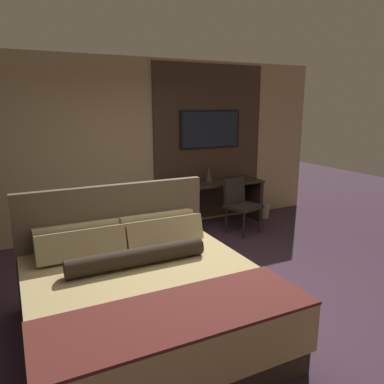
# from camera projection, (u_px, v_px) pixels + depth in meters

# --- Properties ---
(ground_plane) EXTENTS (16.00, 16.00, 0.00)m
(ground_plane) POSITION_uv_depth(u_px,v_px,m) (204.00, 299.00, 4.08)
(ground_plane) COLOR #3D2838
(wall_back_tv_panel) EXTENTS (7.20, 0.09, 2.80)m
(wall_back_tv_panel) POSITION_uv_depth(u_px,v_px,m) (139.00, 147.00, 6.10)
(wall_back_tv_panel) COLOR tan
(wall_back_tv_panel) RESTS_ON ground_plane
(bed) EXTENTS (2.04, 2.08, 1.23)m
(bed) POSITION_uv_depth(u_px,v_px,m) (144.00, 297.00, 3.39)
(bed) COLOR #33281E
(bed) RESTS_ON ground_plane
(desk) EXTENTS (1.60, 0.58, 0.77)m
(desk) POSITION_uv_depth(u_px,v_px,m) (216.00, 195.00, 6.58)
(desk) COLOR #2D2319
(desk) RESTS_ON ground_plane
(tv) EXTENTS (1.16, 0.04, 0.65)m
(tv) POSITION_uv_depth(u_px,v_px,m) (210.00, 129.00, 6.53)
(tv) COLOR black
(desk_chair) EXTENTS (0.61, 0.60, 0.89)m
(desk_chair) POSITION_uv_depth(u_px,v_px,m) (239.00, 200.00, 6.16)
(desk_chair) COLOR #28231E
(desk_chair) RESTS_ON ground_plane
(vase_tall) EXTENTS (0.14, 0.14, 0.26)m
(vase_tall) POSITION_uv_depth(u_px,v_px,m) (209.00, 173.00, 6.53)
(vase_tall) COLOR #333338
(vase_tall) RESTS_ON desk
(vase_short) EXTENTS (0.08, 0.08, 0.17)m
(vase_short) POSITION_uv_depth(u_px,v_px,m) (184.00, 181.00, 6.15)
(vase_short) COLOR #333338
(vase_short) RESTS_ON desk
(waste_bin) EXTENTS (0.22, 0.22, 0.28)m
(waste_bin) POSITION_uv_depth(u_px,v_px,m) (263.00, 210.00, 7.01)
(waste_bin) COLOR gray
(waste_bin) RESTS_ON ground_plane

